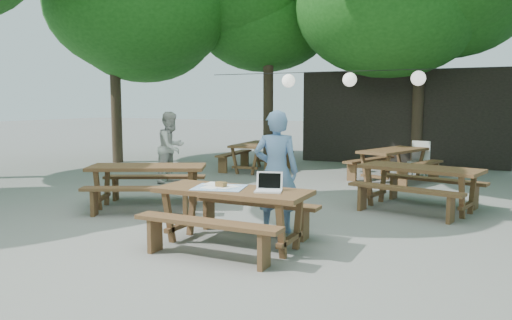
{
  "coord_description": "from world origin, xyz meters",
  "views": [
    {
      "loc": [
        3.06,
        -6.0,
        1.86
      ],
      "look_at": [
        0.04,
        0.26,
        1.05
      ],
      "focal_mm": 35.0,
      "sensor_mm": 36.0,
      "label": 1
    }
  ],
  "objects": [
    {
      "name": "ground",
      "position": [
        0.0,
        0.0,
        0.0
      ],
      "size": [
        80.0,
        80.0,
        0.0
      ],
      "primitive_type": "plane",
      "color": "slate",
      "rests_on": "ground"
    },
    {
      "name": "pavilion",
      "position": [
        0.5,
        10.5,
        1.4
      ],
      "size": [
        6.0,
        3.0,
        2.8
      ],
      "primitive_type": "cube",
      "color": "black",
      "rests_on": "ground"
    },
    {
      "name": "main_picnic_table",
      "position": [
        0.04,
        -0.44,
        0.39
      ],
      "size": [
        2.0,
        1.58,
        0.75
      ],
      "color": "#4D321B",
      "rests_on": "ground"
    },
    {
      "name": "picnic_table_nw",
      "position": [
        -2.44,
        1.0,
        0.39
      ],
      "size": [
        2.4,
        2.26,
        0.75
      ],
      "rotation": [
        0.0,
        0.0,
        0.46
      ],
      "color": "#4D321B",
      "rests_on": "ground"
    },
    {
      "name": "picnic_table_ne",
      "position": [
        1.91,
        2.89,
        0.39
      ],
      "size": [
        2.21,
        1.98,
        0.75
      ],
      "rotation": [
        0.0,
        0.0,
        -0.23
      ],
      "color": "#4D321B",
      "rests_on": "ground"
    },
    {
      "name": "picnic_table_far_w",
      "position": [
        -2.78,
        6.12,
        0.39
      ],
      "size": [
        1.72,
        2.06,
        0.75
      ],
      "rotation": [
        0.0,
        0.0,
        1.65
      ],
      "color": "#4D321B",
      "rests_on": "ground"
    },
    {
      "name": "picnic_table_far_e",
      "position": [
        0.9,
        5.97,
        0.39
      ],
      "size": [
        2.12,
        2.32,
        0.75
      ],
      "rotation": [
        0.0,
        0.0,
        1.23
      ],
      "color": "#4D321B",
      "rests_on": "ground"
    },
    {
      "name": "woman",
      "position": [
        0.27,
        0.46,
        0.87
      ],
      "size": [
        0.73,
        0.59,
        1.75
      ],
      "primitive_type": "imported",
      "rotation": [
        0.0,
        0.0,
        3.45
      ],
      "color": "#6C92C5",
      "rests_on": "ground"
    },
    {
      "name": "second_person",
      "position": [
        -3.69,
        3.49,
        0.82
      ],
      "size": [
        0.67,
        0.84,
        1.64
      ],
      "primitive_type": "imported",
      "rotation": [
        0.0,
        0.0,
        1.5
      ],
      "color": "beige",
      "rests_on": "ground"
    },
    {
      "name": "plastic_chair",
      "position": [
        1.39,
        6.71,
        0.26
      ],
      "size": [
        0.48,
        0.48,
        0.9
      ],
      "rotation": [
        0.0,
        0.0,
        -0.1
      ],
      "color": "white",
      "rests_on": "ground"
    },
    {
      "name": "laptop",
      "position": [
        0.54,
        -0.39,
        0.81
      ],
      "size": [
        0.39,
        0.34,
        0.24
      ],
      "rotation": [
        0.0,
        0.0,
        0.29
      ],
      "color": "white",
      "rests_on": "main_picnic_table"
    },
    {
      "name": "tabletop_clutter",
      "position": [
        -0.15,
        -0.43,
        0.76
      ],
      "size": [
        0.77,
        0.69,
        0.08
      ],
      "color": "#397AC2",
      "rests_on": "main_picnic_table"
    },
    {
      "name": "paper_lanterns",
      "position": [
        -0.19,
        6.0,
        2.4
      ],
      "size": [
        9.0,
        0.34,
        0.38
      ],
      "color": "black",
      "rests_on": "ground"
    }
  ]
}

